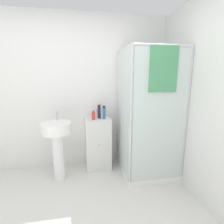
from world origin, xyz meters
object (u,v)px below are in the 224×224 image
object	(u,v)px
soap_dispenser	(93,116)
shampoo_bottle_tall_black	(99,111)
sink	(57,140)
shampoo_bottle_blue	(104,113)
lotion_bottle_white	(98,113)

from	to	relation	value
soap_dispenser	shampoo_bottle_tall_black	xyz separation A→B (m)	(0.10, 0.08, 0.06)
sink	shampoo_bottle_blue	size ratio (longest dim) A/B	4.85
sink	soap_dispenser	size ratio (longest dim) A/B	6.83
sink	shampoo_bottle_tall_black	bearing A→B (deg)	20.78
sink	soap_dispenser	world-z (taller)	sink
soap_dispenser	shampoo_bottle_blue	world-z (taller)	shampoo_bottle_blue
sink	lotion_bottle_white	bearing A→B (deg)	26.05
shampoo_bottle_tall_black	shampoo_bottle_blue	size ratio (longest dim) A/B	1.16
lotion_bottle_white	shampoo_bottle_tall_black	bearing A→B (deg)	-85.49
soap_dispenser	shampoo_bottle_blue	distance (m)	0.18
soap_dispenser	lotion_bottle_white	distance (m)	0.18
soap_dispenser	lotion_bottle_white	bearing A→B (deg)	57.25
shampoo_bottle_tall_black	lotion_bottle_white	bearing A→B (deg)	94.51
sink	soap_dispenser	distance (m)	0.65
sink	shampoo_bottle_blue	world-z (taller)	shampoo_bottle_blue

